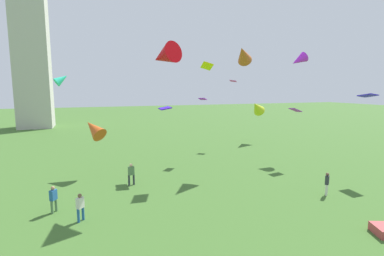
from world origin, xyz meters
The scene contains 16 objects.
person_0 centered at (8.25, 10.71, 0.92)m, with size 0.48×0.46×1.63m.
person_1 centered at (-8.25, 12.33, 0.93)m, with size 0.47×0.48×1.64m.
person_2 centered at (-4.60, 17.62, 0.98)m, with size 0.53×0.33×1.74m.
person_3 centered at (-9.81, 14.14, 0.95)m, with size 0.44×0.50×1.67m.
kite_flying_0 centered at (10.78, 29.84, 8.56)m, with size 1.04×1.07×0.33m.
kite_flying_1 centered at (-1.15, 20.10, 5.85)m, with size 1.00×1.44×0.28m.
kite_flying_2 centered at (3.97, 23.82, 6.46)m, with size 1.18×1.22×0.27m.
kite_flying_3 centered at (-2.19, 16.21, 9.91)m, with size 2.45×2.90×1.98m.
kite_flying_4 centered at (6.75, 20.36, 10.84)m, with size 2.62×2.69×2.18m.
kite_flying_5 centered at (11.80, 18.63, 5.45)m, with size 1.14×0.84×0.48m.
kite_flying_6 centered at (15.58, 23.01, 10.81)m, with size 2.21×1.44×1.89m.
kite_flying_7 centered at (14.97, 30.43, 4.93)m, with size 3.15×2.88×2.52m.
kite_flying_8 centered at (15.21, 13.64, 6.97)m, with size 1.00×1.43×0.41m.
kite_flying_9 centered at (-7.17, 21.96, 4.06)m, with size 2.51×2.69×2.19m.
kite_flying_10 centered at (-10.11, 30.41, 8.60)m, with size 1.95×1.47×1.62m.
kite_flying_11 centered at (2.43, 19.11, 9.53)m, with size 1.05×1.46×0.73m.
Camera 1 is at (-7.59, -4.52, 7.58)m, focal length 26.81 mm.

